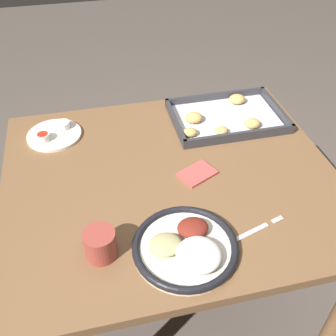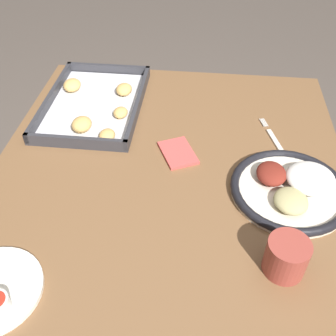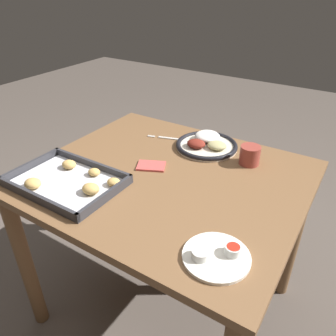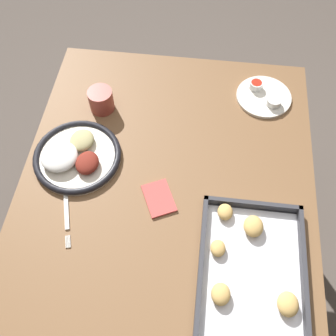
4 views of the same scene
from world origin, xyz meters
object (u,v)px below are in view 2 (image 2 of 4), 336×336
at_px(dinner_plate, 291,188).
at_px(baking_tray, 95,104).
at_px(fork, 278,145).
at_px(napkin, 178,153).
at_px(drinking_cup, 286,257).

xyz_separation_m(dinner_plate, baking_tray, (0.29, 0.53, -0.00)).
bearing_deg(baking_tray, fork, -103.24).
distance_m(fork, baking_tray, 0.53).
bearing_deg(napkin, baking_tray, 55.16).
distance_m(fork, napkin, 0.26).
distance_m(fork, drinking_cup, 0.37).
height_order(dinner_plate, drinking_cup, drinking_cup).
distance_m(drinking_cup, napkin, 0.39).
bearing_deg(baking_tray, drinking_cup, -135.33).
xyz_separation_m(dinner_plate, drinking_cup, (-0.21, 0.04, 0.02)).
height_order(dinner_plate, napkin, dinner_plate).
xyz_separation_m(baking_tray, drinking_cup, (-0.49, -0.49, 0.02)).
bearing_deg(dinner_plate, fork, 4.12).
relative_size(dinner_plate, drinking_cup, 3.35).
distance_m(dinner_plate, fork, 0.17).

